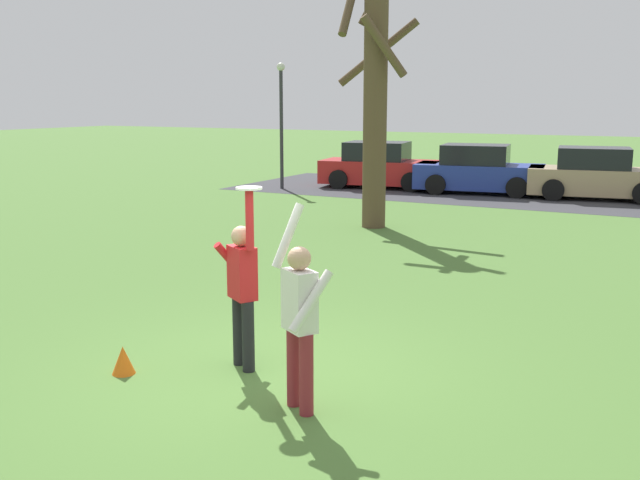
{
  "coord_description": "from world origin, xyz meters",
  "views": [
    {
      "loc": [
        4.15,
        -6.56,
        3.01
      ],
      "look_at": [
        0.28,
        0.82,
        1.41
      ],
      "focal_mm": 40.74,
      "sensor_mm": 36.0,
      "label": 1
    }
  ],
  "objects_px": {
    "parked_car_red": "(380,167)",
    "lamppost_by_lot": "(281,113)",
    "person_defender": "(300,314)",
    "person_catcher": "(242,284)",
    "bare_tree_tall": "(374,102)",
    "parked_car_tan": "(596,175)",
    "parked_car_blue": "(478,171)",
    "field_cone_orange": "(123,360)",
    "frisbee_disc": "(249,188)"
  },
  "relations": [
    {
      "from": "person_catcher",
      "to": "lamppost_by_lot",
      "type": "distance_m",
      "value": 17.26
    },
    {
      "from": "parked_car_blue",
      "to": "parked_car_tan",
      "type": "relative_size",
      "value": 1.0
    },
    {
      "from": "person_defender",
      "to": "parked_car_tan",
      "type": "bearing_deg",
      "value": -59.49
    },
    {
      "from": "parked_car_blue",
      "to": "field_cone_orange",
      "type": "relative_size",
      "value": 13.51
    },
    {
      "from": "person_defender",
      "to": "bare_tree_tall",
      "type": "bearing_deg",
      "value": -38.21
    },
    {
      "from": "parked_car_blue",
      "to": "bare_tree_tall",
      "type": "distance_m",
      "value": 7.91
    },
    {
      "from": "parked_car_red",
      "to": "parked_car_blue",
      "type": "height_order",
      "value": "same"
    },
    {
      "from": "frisbee_disc",
      "to": "parked_car_blue",
      "type": "relative_size",
      "value": 0.07
    },
    {
      "from": "parked_car_blue",
      "to": "parked_car_tan",
      "type": "bearing_deg",
      "value": -4.14
    },
    {
      "from": "person_defender",
      "to": "parked_car_red",
      "type": "bearing_deg",
      "value": -37.29
    },
    {
      "from": "person_defender",
      "to": "field_cone_orange",
      "type": "distance_m",
      "value": 2.37
    },
    {
      "from": "lamppost_by_lot",
      "to": "bare_tree_tall",
      "type": "bearing_deg",
      "value": -43.66
    },
    {
      "from": "bare_tree_tall",
      "to": "field_cone_orange",
      "type": "distance_m",
      "value": 10.64
    },
    {
      "from": "parked_car_blue",
      "to": "bare_tree_tall",
      "type": "height_order",
      "value": "bare_tree_tall"
    },
    {
      "from": "lamppost_by_lot",
      "to": "parked_car_red",
      "type": "bearing_deg",
      "value": 33.56
    },
    {
      "from": "person_defender",
      "to": "parked_car_red",
      "type": "distance_m",
      "value": 18.83
    },
    {
      "from": "frisbee_disc",
      "to": "parked_car_blue",
      "type": "height_order",
      "value": "frisbee_disc"
    },
    {
      "from": "person_catcher",
      "to": "parked_car_tan",
      "type": "xyz_separation_m",
      "value": [
        1.61,
        17.23,
        -0.25
      ]
    },
    {
      "from": "parked_car_tan",
      "to": "lamppost_by_lot",
      "type": "bearing_deg",
      "value": -175.96
    },
    {
      "from": "person_catcher",
      "to": "bare_tree_tall",
      "type": "distance_m",
      "value": 9.9
    },
    {
      "from": "person_defender",
      "to": "parked_car_tan",
      "type": "relative_size",
      "value": 0.47
    },
    {
      "from": "person_defender",
      "to": "parked_car_blue",
      "type": "distance_m",
      "value": 17.94
    },
    {
      "from": "bare_tree_tall",
      "to": "person_defender",
      "type": "bearing_deg",
      "value": -70.24
    },
    {
      "from": "frisbee_disc",
      "to": "parked_car_red",
      "type": "height_order",
      "value": "frisbee_disc"
    },
    {
      "from": "parked_car_red",
      "to": "parked_car_tan",
      "type": "relative_size",
      "value": 1.0
    },
    {
      "from": "person_catcher",
      "to": "parked_car_red",
      "type": "distance_m",
      "value": 17.78
    },
    {
      "from": "parked_car_red",
      "to": "parked_car_tan",
      "type": "height_order",
      "value": "same"
    },
    {
      "from": "parked_car_tan",
      "to": "lamppost_by_lot",
      "type": "xyz_separation_m",
      "value": [
        -9.99,
        -2.23,
        1.86
      ]
    },
    {
      "from": "person_catcher",
      "to": "parked_car_blue",
      "type": "bearing_deg",
      "value": 128.86
    },
    {
      "from": "frisbee_disc",
      "to": "parked_car_blue",
      "type": "bearing_deg",
      "value": 97.41
    },
    {
      "from": "parked_car_red",
      "to": "parked_car_tan",
      "type": "xyz_separation_m",
      "value": [
        7.13,
        0.33,
        0.0
      ]
    },
    {
      "from": "bare_tree_tall",
      "to": "parked_car_red",
      "type": "bearing_deg",
      "value": 111.9
    },
    {
      "from": "parked_car_red",
      "to": "frisbee_disc",
      "type": "bearing_deg",
      "value": -80.0
    },
    {
      "from": "person_catcher",
      "to": "field_cone_orange",
      "type": "height_order",
      "value": "person_catcher"
    },
    {
      "from": "parked_car_blue",
      "to": "lamppost_by_lot",
      "type": "relative_size",
      "value": 1.01
    },
    {
      "from": "person_catcher",
      "to": "frisbee_disc",
      "type": "relative_size",
      "value": 7.32
    },
    {
      "from": "person_catcher",
      "to": "parked_car_red",
      "type": "bearing_deg",
      "value": 140.1
    },
    {
      "from": "bare_tree_tall",
      "to": "frisbee_disc",
      "type": "bearing_deg",
      "value": -74.24
    },
    {
      "from": "parked_car_tan",
      "to": "field_cone_orange",
      "type": "distance_m",
      "value": 18.22
    },
    {
      "from": "lamppost_by_lot",
      "to": "field_cone_orange",
      "type": "distance_m",
      "value": 17.56
    },
    {
      "from": "person_catcher",
      "to": "bare_tree_tall",
      "type": "xyz_separation_m",
      "value": [
        -2.49,
        9.38,
        1.99
      ]
    },
    {
      "from": "parked_car_red",
      "to": "parked_car_tan",
      "type": "distance_m",
      "value": 7.13
    },
    {
      "from": "person_defender",
      "to": "lamppost_by_lot",
      "type": "relative_size",
      "value": 0.48
    },
    {
      "from": "parked_car_tan",
      "to": "field_cone_orange",
      "type": "xyz_separation_m",
      "value": [
        -2.7,
        -18.01,
        -0.57
      ]
    },
    {
      "from": "person_catcher",
      "to": "lamppost_by_lot",
      "type": "xyz_separation_m",
      "value": [
        -8.38,
        15.0,
        1.6
      ]
    },
    {
      "from": "person_defender",
      "to": "frisbee_disc",
      "type": "bearing_deg",
      "value": -0.0
    },
    {
      "from": "parked_car_blue",
      "to": "field_cone_orange",
      "type": "height_order",
      "value": "parked_car_blue"
    },
    {
      "from": "person_defender",
      "to": "parked_car_red",
      "type": "height_order",
      "value": "person_defender"
    },
    {
      "from": "parked_car_red",
      "to": "lamppost_by_lot",
      "type": "height_order",
      "value": "lamppost_by_lot"
    },
    {
      "from": "parked_car_blue",
      "to": "person_catcher",
      "type": "bearing_deg",
      "value": -91.71
    }
  ]
}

